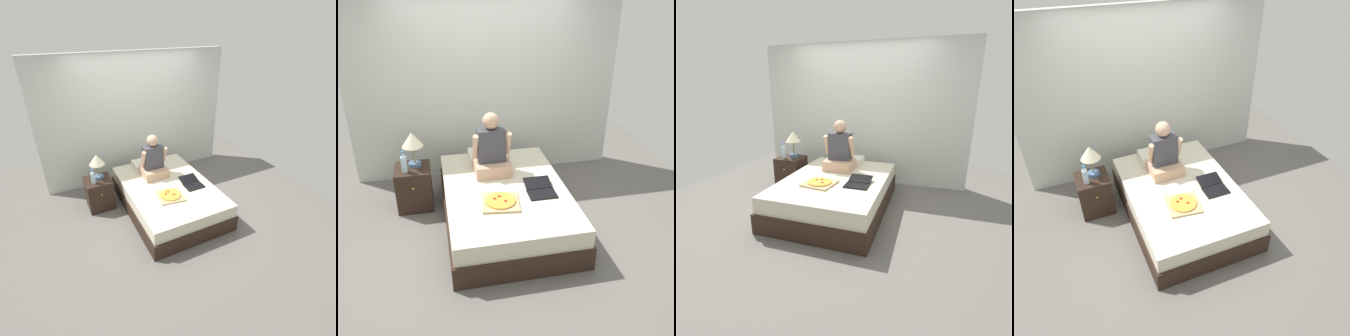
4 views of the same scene
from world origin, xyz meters
TOP-DOWN VIEW (x-y plane):
  - ground_plane at (0.00, 0.00)m, footprint 5.79×5.79m
  - wall_back at (0.00, 1.40)m, footprint 3.79×0.12m
  - bed at (0.00, 0.00)m, footprint 1.45×2.08m
  - nightstand_left at (-1.07, 0.57)m, footprint 0.44×0.47m
  - lamp_on_left_nightstand at (-1.03, 0.62)m, footprint 0.26×0.26m
  - water_bottle at (-1.15, 0.48)m, footprint 0.07×0.07m
  - pillow at (-0.08, 0.76)m, footprint 0.52×0.34m
  - person_seated at (-0.09, 0.41)m, footprint 0.47×0.40m
  - laptop at (0.38, -0.18)m, footprint 0.32×0.42m
  - pizza_box at (-0.12, -0.33)m, footprint 0.45×0.45m

SIDE VIEW (x-z plane):
  - ground_plane at x=0.00m, z-range 0.00..0.00m
  - bed at x=0.00m, z-range 0.00..0.47m
  - nightstand_left at x=-1.07m, z-range 0.00..0.55m
  - pizza_box at x=-0.12m, z-range 0.47..0.52m
  - laptop at x=0.38m, z-range 0.46..0.53m
  - pillow at x=-0.08m, z-range 0.48..0.60m
  - water_bottle at x=-1.15m, z-range 0.53..0.80m
  - person_seated at x=-0.09m, z-range 0.37..1.15m
  - lamp_on_left_nightstand at x=-1.03m, z-range 0.65..1.10m
  - wall_back at x=0.00m, z-range 0.00..2.50m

